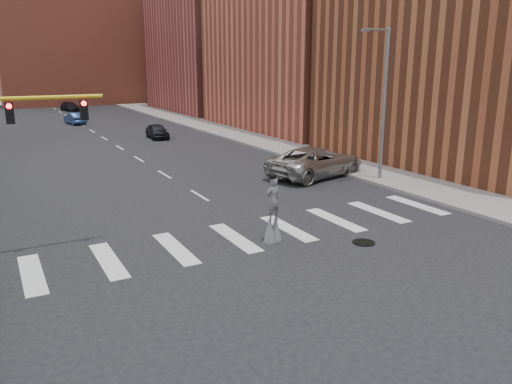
% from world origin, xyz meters
% --- Properties ---
extents(ground_plane, '(160.00, 160.00, 0.00)m').
position_xyz_m(ground_plane, '(0.00, 0.00, 0.00)').
color(ground_plane, black).
rests_on(ground_plane, ground).
extents(sidewalk_right, '(5.00, 90.00, 0.18)m').
position_xyz_m(sidewalk_right, '(12.50, 25.00, 0.09)').
color(sidewalk_right, gray).
rests_on(sidewalk_right, ground).
extents(manhole, '(0.90, 0.90, 0.04)m').
position_xyz_m(manhole, '(3.00, -2.00, 0.02)').
color(manhole, black).
rests_on(manhole, ground).
extents(building_near, '(16.00, 20.00, 22.00)m').
position_xyz_m(building_near, '(22.00, 8.00, 11.00)').
color(building_near, brown).
rests_on(building_near, ground).
extents(building_mid, '(16.00, 22.00, 24.00)m').
position_xyz_m(building_mid, '(22.00, 30.00, 12.00)').
color(building_mid, '#C3583D').
rests_on(building_mid, ground).
extents(building_far, '(16.00, 22.00, 20.00)m').
position_xyz_m(building_far, '(22.00, 54.00, 10.00)').
color(building_far, '#A6453D').
rests_on(building_far, ground).
extents(building_backdrop, '(26.00, 14.00, 18.00)m').
position_xyz_m(building_backdrop, '(6.00, 78.00, 9.00)').
color(building_backdrop, '#C3583D').
rests_on(building_backdrop, ground).
extents(streetlight, '(2.05, 0.20, 9.00)m').
position_xyz_m(streetlight, '(10.90, 6.00, 4.90)').
color(streetlight, slate).
rests_on(streetlight, ground).
extents(stilt_performer, '(0.83, 0.59, 2.83)m').
position_xyz_m(stilt_performer, '(-0.09, -0.04, 1.12)').
color(stilt_performer, '#362215').
rests_on(stilt_performer, ground).
extents(suv_crossing, '(7.34, 4.67, 1.89)m').
position_xyz_m(suv_crossing, '(8.29, 8.91, 0.94)').
color(suv_crossing, '#A6A49D').
rests_on(suv_crossing, ground).
extents(car_near, '(1.87, 4.11, 1.37)m').
position_xyz_m(car_near, '(4.51, 29.71, 0.68)').
color(car_near, black).
rests_on(car_near, ground).
extents(car_mid, '(2.07, 4.31, 1.36)m').
position_xyz_m(car_mid, '(-0.54, 45.31, 0.68)').
color(car_mid, navy).
rests_on(car_mid, ground).
extents(car_far, '(2.73, 4.75, 1.29)m').
position_xyz_m(car_far, '(1.58, 62.93, 0.65)').
color(car_far, black).
rests_on(car_far, ground).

